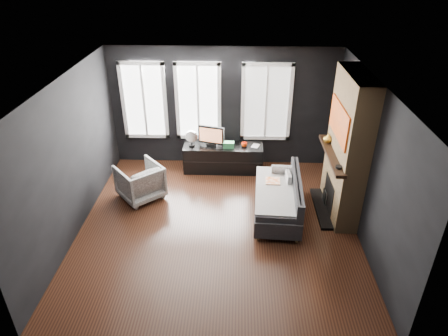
{
  "coord_description": "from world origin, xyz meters",
  "views": [
    {
      "loc": [
        0.33,
        -5.88,
        4.52
      ],
      "look_at": [
        0.1,
        0.3,
        1.05
      ],
      "focal_mm": 32.0,
      "sensor_mm": 36.0,
      "label": 1
    }
  ],
  "objects_px": {
    "sofa": "(277,196)",
    "armchair": "(140,180)",
    "book": "(252,142)",
    "media_console": "(223,158)",
    "mug": "(244,144)",
    "monitor": "(211,135)",
    "mantel_vase": "(328,138)"
  },
  "relations": [
    {
      "from": "media_console",
      "to": "mug",
      "type": "relative_size",
      "value": 13.55
    },
    {
      "from": "mug",
      "to": "monitor",
      "type": "bearing_deg",
      "value": 178.6
    },
    {
      "from": "monitor",
      "to": "book",
      "type": "relative_size",
      "value": 2.82
    },
    {
      "from": "mantel_vase",
      "to": "mug",
      "type": "bearing_deg",
      "value": 146.93
    },
    {
      "from": "monitor",
      "to": "book",
      "type": "height_order",
      "value": "monitor"
    },
    {
      "from": "monitor",
      "to": "mantel_vase",
      "type": "distance_m",
      "value": 2.56
    },
    {
      "from": "sofa",
      "to": "mug",
      "type": "distance_m",
      "value": 1.78
    },
    {
      "from": "sofa",
      "to": "mug",
      "type": "bearing_deg",
      "value": 113.73
    },
    {
      "from": "book",
      "to": "mug",
      "type": "bearing_deg",
      "value": -163.54
    },
    {
      "from": "mug",
      "to": "mantel_vase",
      "type": "bearing_deg",
      "value": -33.07
    },
    {
      "from": "mug",
      "to": "book",
      "type": "distance_m",
      "value": 0.19
    },
    {
      "from": "sofa",
      "to": "monitor",
      "type": "bearing_deg",
      "value": 132.24
    },
    {
      "from": "media_console",
      "to": "mantel_vase",
      "type": "height_order",
      "value": "mantel_vase"
    },
    {
      "from": "sofa",
      "to": "mantel_vase",
      "type": "bearing_deg",
      "value": 36.27
    },
    {
      "from": "monitor",
      "to": "mug",
      "type": "distance_m",
      "value": 0.76
    },
    {
      "from": "mantel_vase",
      "to": "sofa",
      "type": "bearing_deg",
      "value": -146.85
    },
    {
      "from": "sofa",
      "to": "book",
      "type": "height_order",
      "value": "book"
    },
    {
      "from": "media_console",
      "to": "mug",
      "type": "xyz_separation_m",
      "value": [
        0.47,
        -0.03,
        0.37
      ]
    },
    {
      "from": "sofa",
      "to": "media_console",
      "type": "bearing_deg",
      "value": 126.12
    },
    {
      "from": "armchair",
      "to": "media_console",
      "type": "distance_m",
      "value": 2.02
    },
    {
      "from": "sofa",
      "to": "book",
      "type": "bearing_deg",
      "value": 107.7
    },
    {
      "from": "armchair",
      "to": "mug",
      "type": "xyz_separation_m",
      "value": [
        2.1,
        1.17,
        0.27
      ]
    },
    {
      "from": "media_console",
      "to": "sofa",
      "type": "bearing_deg",
      "value": -56.86
    },
    {
      "from": "sofa",
      "to": "armchair",
      "type": "bearing_deg",
      "value": 173.28
    },
    {
      "from": "media_console",
      "to": "book",
      "type": "relative_size",
      "value": 8.36
    },
    {
      "from": "book",
      "to": "mantel_vase",
      "type": "bearing_deg",
      "value": -37.65
    },
    {
      "from": "monitor",
      "to": "mug",
      "type": "bearing_deg",
      "value": 14.22
    },
    {
      "from": "mug",
      "to": "mantel_vase",
      "type": "relative_size",
      "value": 0.7
    },
    {
      "from": "armchair",
      "to": "book",
      "type": "bearing_deg",
      "value": 167.04
    },
    {
      "from": "media_console",
      "to": "mug",
      "type": "bearing_deg",
      "value": -3.48
    },
    {
      "from": "media_console",
      "to": "book",
      "type": "height_order",
      "value": "book"
    },
    {
      "from": "monitor",
      "to": "book",
      "type": "bearing_deg",
      "value": 17.78
    }
  ]
}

